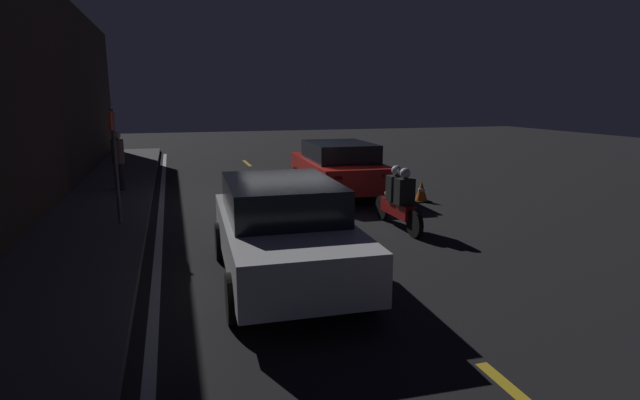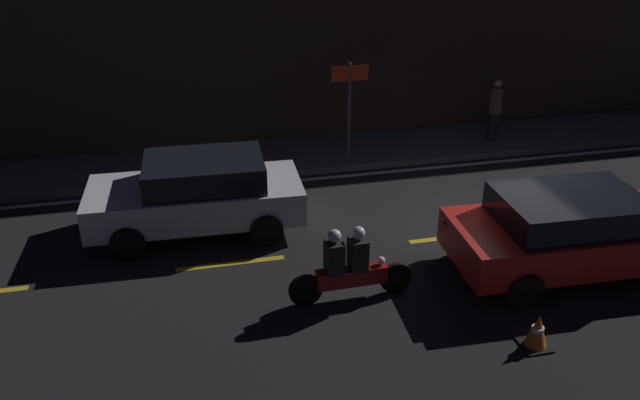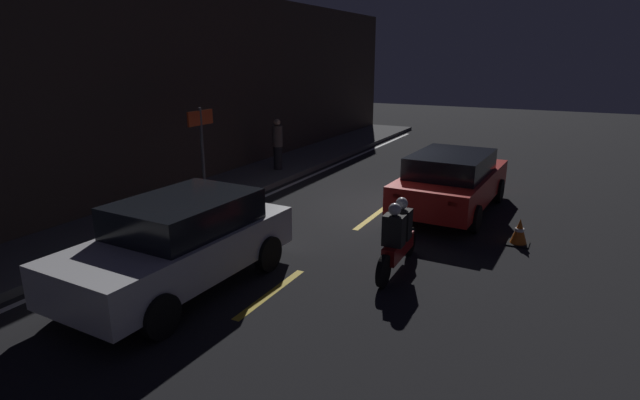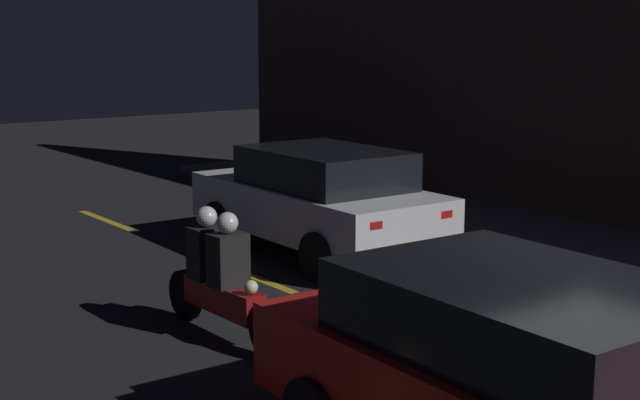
{
  "view_description": "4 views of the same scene",
  "coord_description": "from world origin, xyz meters",
  "px_view_note": "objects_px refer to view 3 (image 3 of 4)",
  "views": [
    {
      "loc": [
        -13.15,
        3.02,
        2.78
      ],
      "look_at": [
        -4.14,
        0.35,
        0.83
      ],
      "focal_mm": 28.0,
      "sensor_mm": 36.0,
      "label": 1
    },
    {
      "loc": [
        -6.09,
        -9.94,
        6.13
      ],
      "look_at": [
        -3.87,
        -0.3,
        1.27
      ],
      "focal_mm": 35.0,
      "sensor_mm": 36.0,
      "label": 2
    },
    {
      "loc": [
        -11.8,
        -4.15,
        3.78
      ],
      "look_at": [
        -3.69,
        0.02,
        1.14
      ],
      "focal_mm": 28.0,
      "sensor_mm": 36.0,
      "label": 3
    },
    {
      "loc": [
        4.01,
        -6.15,
        3.1
      ],
      "look_at": [
        -4.15,
        0.12,
        1.19
      ],
      "focal_mm": 50.0,
      "sensor_mm": 36.0,
      "label": 4
    }
  ],
  "objects_px": {
    "traffic_cone_near": "(519,232)",
    "pedestrian": "(278,144)",
    "taxi_red": "(452,180)",
    "motorcycle": "(398,238)",
    "shop_sign": "(201,136)",
    "sedan_white": "(181,241)"
  },
  "relations": [
    {
      "from": "traffic_cone_near",
      "to": "shop_sign",
      "type": "distance_m",
      "value": 7.75
    },
    {
      "from": "traffic_cone_near",
      "to": "taxi_red",
      "type": "bearing_deg",
      "value": 47.27
    },
    {
      "from": "taxi_red",
      "to": "pedestrian",
      "type": "xyz_separation_m",
      "value": [
        1.55,
        6.06,
        0.2
      ]
    },
    {
      "from": "sedan_white",
      "to": "pedestrian",
      "type": "relative_size",
      "value": 2.55
    },
    {
      "from": "taxi_red",
      "to": "traffic_cone_near",
      "type": "xyz_separation_m",
      "value": [
        -1.69,
        -1.83,
        -0.53
      ]
    },
    {
      "from": "taxi_red",
      "to": "shop_sign",
      "type": "height_order",
      "value": "shop_sign"
    },
    {
      "from": "traffic_cone_near",
      "to": "shop_sign",
      "type": "xyz_separation_m",
      "value": [
        -0.87,
        7.54,
        1.57
      ]
    },
    {
      "from": "shop_sign",
      "to": "motorcycle",
      "type": "bearing_deg",
      "value": -105.34
    },
    {
      "from": "taxi_red",
      "to": "traffic_cone_near",
      "type": "distance_m",
      "value": 2.54
    },
    {
      "from": "traffic_cone_near",
      "to": "pedestrian",
      "type": "relative_size",
      "value": 0.33
    },
    {
      "from": "taxi_red",
      "to": "motorcycle",
      "type": "height_order",
      "value": "taxi_red"
    },
    {
      "from": "sedan_white",
      "to": "traffic_cone_near",
      "type": "bearing_deg",
      "value": 136.09
    },
    {
      "from": "sedan_white",
      "to": "pedestrian",
      "type": "xyz_separation_m",
      "value": [
        7.94,
        3.04,
        0.19
      ]
    },
    {
      "from": "pedestrian",
      "to": "sedan_white",
      "type": "bearing_deg",
      "value": -159.04
    },
    {
      "from": "motorcycle",
      "to": "traffic_cone_near",
      "type": "height_order",
      "value": "motorcycle"
    },
    {
      "from": "taxi_red",
      "to": "pedestrian",
      "type": "bearing_deg",
      "value": 77.9
    },
    {
      "from": "taxi_red",
      "to": "traffic_cone_near",
      "type": "bearing_deg",
      "value": -130.44
    },
    {
      "from": "sedan_white",
      "to": "motorcycle",
      "type": "relative_size",
      "value": 1.98
    },
    {
      "from": "taxi_red",
      "to": "motorcycle",
      "type": "bearing_deg",
      "value": -177.78
    },
    {
      "from": "motorcycle",
      "to": "pedestrian",
      "type": "xyz_separation_m",
      "value": [
        5.68,
        6.05,
        0.37
      ]
    },
    {
      "from": "traffic_cone_near",
      "to": "pedestrian",
      "type": "xyz_separation_m",
      "value": [
        3.24,
        7.89,
        0.73
      ]
    },
    {
      "from": "sedan_white",
      "to": "taxi_red",
      "type": "distance_m",
      "value": 7.06
    }
  ]
}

